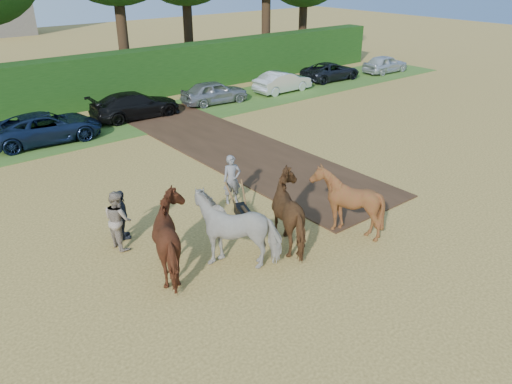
% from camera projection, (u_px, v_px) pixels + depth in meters
% --- Properties ---
extents(ground, '(120.00, 120.00, 0.00)m').
position_uv_depth(ground, '(319.00, 211.00, 17.75)').
color(ground, gold).
rests_on(ground, ground).
extents(earth_strip, '(4.50, 17.00, 0.05)m').
position_uv_depth(earth_strip, '(236.00, 148.00, 23.53)').
color(earth_strip, '#472D1C').
rests_on(earth_strip, ground).
extents(grass_verge, '(50.00, 5.00, 0.03)m').
position_uv_depth(grass_verge, '(139.00, 120.00, 27.63)').
color(grass_verge, '#38601E').
rests_on(grass_verge, ground).
extents(hedgerow, '(46.00, 1.60, 3.00)m').
position_uv_depth(hedgerow, '(102.00, 80.00, 30.17)').
color(hedgerow, '#14380F').
rests_on(hedgerow, ground).
extents(spectator_near, '(0.77, 0.96, 1.88)m').
position_uv_depth(spectator_near, '(118.00, 220.00, 15.20)').
color(spectator_near, '#9F907D').
rests_on(spectator_near, ground).
extents(spectator_far, '(0.66, 1.05, 1.66)m').
position_uv_depth(spectator_far, '(122.00, 215.00, 15.70)').
color(spectator_far, '#22252D').
rests_on(spectator_far, ground).
extents(plough_team, '(7.64, 5.59, 2.20)m').
position_uv_depth(plough_team, '(266.00, 218.00, 14.99)').
color(plough_team, maroon).
rests_on(plough_team, ground).
extents(parked_cars, '(40.53, 3.49, 1.46)m').
position_uv_depth(parked_cars, '(177.00, 101.00, 28.81)').
color(parked_cars, '#BABBC1').
rests_on(parked_cars, ground).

